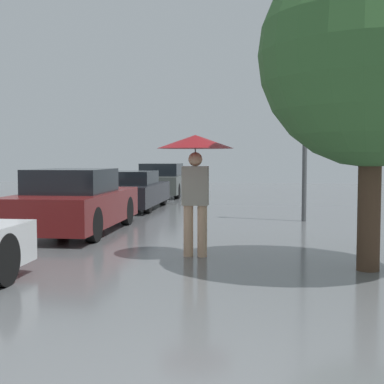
# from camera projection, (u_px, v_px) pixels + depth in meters

# --- Properties ---
(pedestrian) EXTENTS (1.22, 1.22, 1.94)m
(pedestrian) POSITION_uv_depth(u_px,v_px,m) (195.00, 157.00, 8.46)
(pedestrian) COLOR tan
(pedestrian) RESTS_ON ground_plane
(parked_car_second) EXTENTS (1.76, 4.21, 1.35)m
(parked_car_second) POSITION_uv_depth(u_px,v_px,m) (75.00, 203.00, 11.31)
(parked_car_second) COLOR maroon
(parked_car_second) RESTS_ON ground_plane
(parked_car_third) EXTENTS (1.85, 4.15, 1.17)m
(parked_car_third) POSITION_uv_depth(u_px,v_px,m) (129.00, 191.00, 16.46)
(parked_car_third) COLOR black
(parked_car_third) RESTS_ON ground_plane
(parked_car_farthest) EXTENTS (1.77, 4.26, 1.34)m
(parked_car_farthest) POSITION_uv_depth(u_px,v_px,m) (162.00, 181.00, 21.91)
(parked_car_farthest) COLOR #4C514C
(parked_car_farthest) RESTS_ON ground_plane
(tree) EXTENTS (3.12, 3.12, 4.57)m
(tree) POSITION_uv_depth(u_px,v_px,m) (372.00, 55.00, 7.32)
(tree) COLOR #473323
(tree) RESTS_ON ground_plane
(street_lamp) EXTENTS (0.28, 0.28, 4.72)m
(street_lamp) POSITION_uv_depth(u_px,v_px,m) (305.00, 105.00, 13.11)
(street_lamp) COLOR #515456
(street_lamp) RESTS_ON ground_plane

